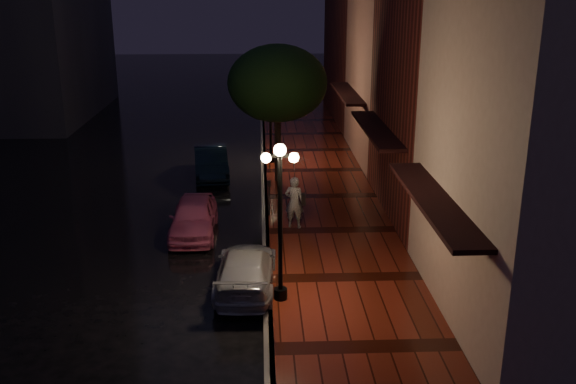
% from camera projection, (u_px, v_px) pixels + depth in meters
% --- Properties ---
extents(ground, '(120.00, 120.00, 0.00)m').
position_uv_depth(ground, '(266.00, 235.00, 22.14)').
color(ground, black).
rests_on(ground, ground).
extents(sidewalk, '(4.50, 60.00, 0.15)m').
position_uv_depth(sidewalk, '(331.00, 232.00, 22.21)').
color(sidewalk, '#44150C').
rests_on(sidewalk, ground).
extents(curb, '(0.25, 60.00, 0.15)m').
position_uv_depth(curb, '(266.00, 233.00, 22.12)').
color(curb, '#595451').
rests_on(curb, ground).
extents(storefront_near, '(5.00, 8.00, 8.50)m').
position_uv_depth(storefront_near, '(557.00, 159.00, 15.42)').
color(storefront_near, gray).
rests_on(storefront_near, ground).
extents(storefront_mid, '(5.00, 8.00, 11.00)m').
position_uv_depth(storefront_mid, '(461.00, 66.00, 22.63)').
color(storefront_mid, '#511914').
rests_on(storefront_mid, ground).
extents(storefront_far, '(5.00, 8.00, 9.00)m').
position_uv_depth(storefront_far, '(409.00, 67.00, 30.54)').
color(storefront_far, '#8C5951').
rests_on(storefront_far, ground).
extents(storefront_extra, '(5.00, 12.00, 10.00)m').
position_uv_depth(storefront_extra, '(374.00, 39.00, 39.88)').
color(storefront_extra, '#511914').
rests_on(storefront_extra, ground).
extents(streetlamp_near, '(0.96, 0.36, 4.31)m').
position_uv_depth(streetlamp_near, '(280.00, 214.00, 16.60)').
color(streetlamp_near, black).
rests_on(streetlamp_near, sidewalk).
extents(streetlamp_far, '(0.96, 0.36, 4.31)m').
position_uv_depth(streetlamp_far, '(271.00, 111.00, 29.90)').
color(streetlamp_far, black).
rests_on(streetlamp_far, sidewalk).
extents(street_tree, '(4.16, 4.16, 5.80)m').
position_uv_depth(street_tree, '(278.00, 86.00, 26.54)').
color(street_tree, black).
rests_on(street_tree, sidewalk).
extents(pink_car, '(1.53, 3.79, 1.29)m').
position_uv_depth(pink_car, '(194.00, 217.00, 21.99)').
color(pink_car, '#C6517D').
rests_on(pink_car, ground).
extents(navy_car, '(1.87, 4.23, 1.35)m').
position_uv_depth(navy_car, '(211.00, 163.00, 28.57)').
color(navy_car, black).
rests_on(navy_car, ground).
extents(silver_car, '(1.84, 4.11, 1.17)m').
position_uv_depth(silver_car, '(246.00, 270.00, 18.09)').
color(silver_car, '#9F9EA6').
rests_on(silver_car, ground).
extents(woman_with_umbrella, '(1.06, 1.09, 2.56)m').
position_uv_depth(woman_with_umbrella, '(295.00, 181.00, 21.95)').
color(woman_with_umbrella, white).
rests_on(woman_with_umbrella, sidewalk).
extents(parking_meter, '(0.15, 0.13, 1.34)m').
position_uv_depth(parking_meter, '(269.00, 194.00, 23.35)').
color(parking_meter, black).
rests_on(parking_meter, sidewalk).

